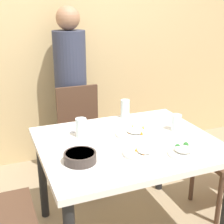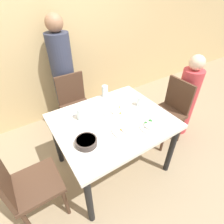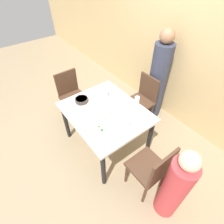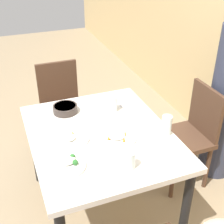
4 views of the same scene
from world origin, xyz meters
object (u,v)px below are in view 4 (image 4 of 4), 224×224
chair_adult_spot (190,133)px  bowl_curry (65,109)px  glass_water_tall (129,160)px  plate_rice_adult (72,138)px

chair_adult_spot → bowl_curry: 1.04m
glass_water_tall → bowl_curry: bearing=-165.4°
bowl_curry → plate_rice_adult: 0.37m
plate_rice_adult → glass_water_tall: (0.39, 0.24, 0.04)m
plate_rice_adult → bowl_curry: bearing=173.1°
chair_adult_spot → glass_water_tall: bearing=-58.6°
chair_adult_spot → plate_rice_adult: chair_adult_spot is taller
plate_rice_adult → chair_adult_spot: bearing=94.4°
chair_adult_spot → glass_water_tall: size_ratio=7.67×
glass_water_tall → plate_rice_adult: bearing=-148.1°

